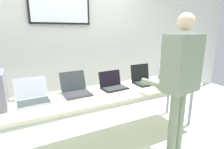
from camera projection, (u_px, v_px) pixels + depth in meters
ground at (106, 141)px, 2.57m from camera, size 8.00×8.00×0.04m
back_wall at (78, 43)px, 3.22m from camera, size 8.00×0.11×2.58m
workbench at (105, 96)px, 2.40m from camera, size 3.03×0.70×0.73m
laptop_station_0 at (32, 96)px, 2.08m from camera, size 0.38×0.40×0.25m
laptop_station_1 at (76, 89)px, 2.32m from camera, size 0.35×0.37×0.27m
laptop_station_2 at (113, 84)px, 2.54m from camera, size 0.37×0.30×0.24m
laptop_station_3 at (144, 79)px, 2.79m from camera, size 0.34×0.32×0.28m
laptop_station_4 at (169, 75)px, 3.05m from camera, size 0.32×0.35×0.25m
person at (180, 73)px, 2.08m from camera, size 0.49×0.63×1.72m
paper_sheet at (171, 85)px, 2.69m from camera, size 0.24×0.32×0.00m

